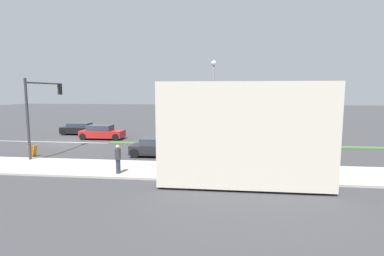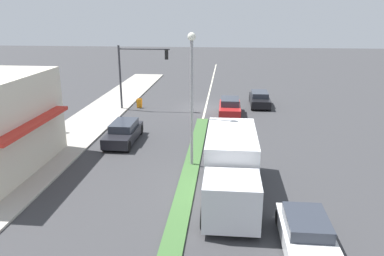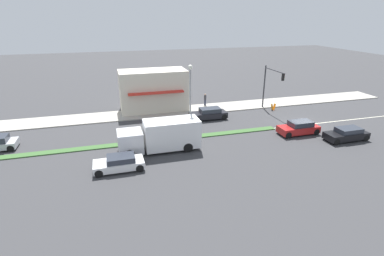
{
  "view_description": "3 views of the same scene",
  "coord_description": "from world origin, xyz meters",
  "px_view_note": "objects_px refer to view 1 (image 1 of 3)",
  "views": [
    {
      "loc": [
        26.48,
        14.81,
        4.85
      ],
      "look_at": [
        1.39,
        11.87,
        1.71
      ],
      "focal_mm": 28.0,
      "sensor_mm": 36.0,
      "label": 1
    },
    {
      "loc": [
        -1.89,
        33.49,
        8.48
      ],
      "look_at": [
        0.08,
        12.6,
        1.95
      ],
      "focal_mm": 35.0,
      "sensor_mm": 36.0,
      "label": 2
    },
    {
      "loc": [
        -27.57,
        21.32,
        12.0
      ],
      "look_at": [
        -0.78,
        13.66,
        1.34
      ],
      "focal_mm": 28.0,
      "sensor_mm": 36.0,
      "label": 3
    }
  ],
  "objects_px": {
    "warning_aframe_sign": "(33,151)",
    "delivery_truck": "(249,127)",
    "traffic_signal_main": "(40,104)",
    "sedan_dark": "(160,148)",
    "suv_black": "(81,129)",
    "street_lamp": "(213,92)",
    "hatchback_red": "(102,132)",
    "pedestrian": "(118,158)",
    "van_white": "(287,132)"
  },
  "relations": [
    {
      "from": "warning_aframe_sign",
      "to": "delivery_truck",
      "type": "bearing_deg",
      "value": 116.79
    },
    {
      "from": "warning_aframe_sign",
      "to": "traffic_signal_main",
      "type": "bearing_deg",
      "value": 88.96
    },
    {
      "from": "warning_aframe_sign",
      "to": "sedan_dark",
      "type": "height_order",
      "value": "sedan_dark"
    },
    {
      "from": "traffic_signal_main",
      "to": "suv_black",
      "type": "xyz_separation_m",
      "value": [
        -11.12,
        -2.61,
        -3.26
      ]
    },
    {
      "from": "traffic_signal_main",
      "to": "suv_black",
      "type": "distance_m",
      "value": 11.88
    },
    {
      "from": "street_lamp",
      "to": "suv_black",
      "type": "height_order",
      "value": "street_lamp"
    },
    {
      "from": "hatchback_red",
      "to": "pedestrian",
      "type": "bearing_deg",
      "value": 27.01
    },
    {
      "from": "street_lamp",
      "to": "sedan_dark",
      "type": "relative_size",
      "value": 1.65
    },
    {
      "from": "suv_black",
      "to": "hatchback_red",
      "type": "height_order",
      "value": "hatchback_red"
    },
    {
      "from": "warning_aframe_sign",
      "to": "van_white",
      "type": "height_order",
      "value": "van_white"
    },
    {
      "from": "delivery_truck",
      "to": "hatchback_red",
      "type": "height_order",
      "value": "delivery_truck"
    },
    {
      "from": "traffic_signal_main",
      "to": "hatchback_red",
      "type": "height_order",
      "value": "traffic_signal_main"
    },
    {
      "from": "street_lamp",
      "to": "suv_black",
      "type": "relative_size",
      "value": 1.69
    },
    {
      "from": "suv_black",
      "to": "van_white",
      "type": "xyz_separation_m",
      "value": [
        0.0,
        22.41,
        -0.04
      ]
    },
    {
      "from": "traffic_signal_main",
      "to": "van_white",
      "type": "height_order",
      "value": "traffic_signal_main"
    },
    {
      "from": "suv_black",
      "to": "van_white",
      "type": "relative_size",
      "value": 1.08
    },
    {
      "from": "warning_aframe_sign",
      "to": "suv_black",
      "type": "bearing_deg",
      "value": -170.63
    },
    {
      "from": "suv_black",
      "to": "van_white",
      "type": "bearing_deg",
      "value": 90.0
    },
    {
      "from": "traffic_signal_main",
      "to": "suv_black",
      "type": "bearing_deg",
      "value": -166.81
    },
    {
      "from": "street_lamp",
      "to": "delivery_truck",
      "type": "relative_size",
      "value": 0.98
    },
    {
      "from": "sedan_dark",
      "to": "hatchback_red",
      "type": "bearing_deg",
      "value": -133.31
    },
    {
      "from": "street_lamp",
      "to": "van_white",
      "type": "distance_m",
      "value": 9.89
    },
    {
      "from": "pedestrian",
      "to": "hatchback_red",
      "type": "distance_m",
      "value": 14.0
    },
    {
      "from": "pedestrian",
      "to": "street_lamp",
      "type": "bearing_deg",
      "value": 154.1
    },
    {
      "from": "pedestrian",
      "to": "sedan_dark",
      "type": "bearing_deg",
      "value": 166.31
    },
    {
      "from": "traffic_signal_main",
      "to": "sedan_dark",
      "type": "relative_size",
      "value": 1.25
    },
    {
      "from": "pedestrian",
      "to": "van_white",
      "type": "distance_m",
      "value": 19.68
    },
    {
      "from": "traffic_signal_main",
      "to": "hatchback_red",
      "type": "xyz_separation_m",
      "value": [
        -8.32,
        1.03,
        -3.22
      ]
    },
    {
      "from": "van_white",
      "to": "delivery_truck",
      "type": "bearing_deg",
      "value": -55.77
    },
    {
      "from": "street_lamp",
      "to": "pedestrian",
      "type": "xyz_separation_m",
      "value": [
        10.27,
        -4.98,
        -3.78
      ]
    },
    {
      "from": "pedestrian",
      "to": "warning_aframe_sign",
      "type": "height_order",
      "value": "pedestrian"
    },
    {
      "from": "traffic_signal_main",
      "to": "street_lamp",
      "type": "bearing_deg",
      "value": 116.35
    },
    {
      "from": "delivery_truck",
      "to": "suv_black",
      "type": "bearing_deg",
      "value": -98.7
    },
    {
      "from": "suv_black",
      "to": "van_white",
      "type": "height_order",
      "value": "suv_black"
    },
    {
      "from": "suv_black",
      "to": "warning_aframe_sign",
      "type": "bearing_deg",
      "value": 9.37
    },
    {
      "from": "traffic_signal_main",
      "to": "pedestrian",
      "type": "distance_m",
      "value": 8.95
    },
    {
      "from": "sedan_dark",
      "to": "delivery_truck",
      "type": "bearing_deg",
      "value": 135.73
    },
    {
      "from": "pedestrian",
      "to": "hatchback_red",
      "type": "height_order",
      "value": "pedestrian"
    },
    {
      "from": "pedestrian",
      "to": "sedan_dark",
      "type": "xyz_separation_m",
      "value": [
        -5.27,
        1.28,
        -0.33
      ]
    },
    {
      "from": "pedestrian",
      "to": "van_white",
      "type": "relative_size",
      "value": 0.41
    },
    {
      "from": "delivery_truck",
      "to": "suv_black",
      "type": "xyz_separation_m",
      "value": [
        -2.8,
        -18.29,
        -0.83
      ]
    },
    {
      "from": "van_white",
      "to": "street_lamp",
      "type": "bearing_deg",
      "value": -56.07
    },
    {
      "from": "warning_aframe_sign",
      "to": "delivery_truck",
      "type": "relative_size",
      "value": 0.11
    },
    {
      "from": "warning_aframe_sign",
      "to": "van_white",
      "type": "xyz_separation_m",
      "value": [
        -11.11,
        20.57,
        0.17
      ]
    },
    {
      "from": "suv_black",
      "to": "van_white",
      "type": "distance_m",
      "value": 22.41
    },
    {
      "from": "street_lamp",
      "to": "suv_black",
      "type": "bearing_deg",
      "value": -108.47
    },
    {
      "from": "street_lamp",
      "to": "pedestrian",
      "type": "height_order",
      "value": "street_lamp"
    },
    {
      "from": "street_lamp",
      "to": "warning_aframe_sign",
      "type": "relative_size",
      "value": 8.8
    },
    {
      "from": "street_lamp",
      "to": "delivery_truck",
      "type": "bearing_deg",
      "value": 123.55
    },
    {
      "from": "street_lamp",
      "to": "van_white",
      "type": "xyz_separation_m",
      "value": [
        -5.0,
        7.43,
        -4.18
      ]
    }
  ]
}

